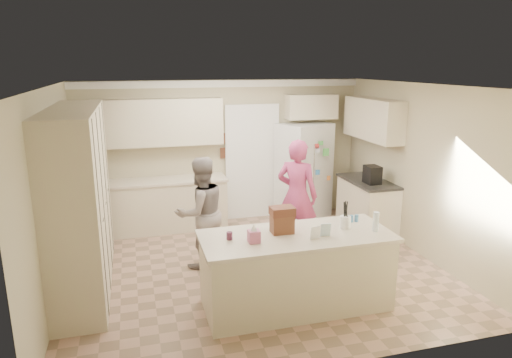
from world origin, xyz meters
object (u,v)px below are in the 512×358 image
object	(u,v)px
coffee_maker	(372,175)
teen_girl	(297,195)
island_base	(296,272)
teen_boy	(201,213)
tissue_box	(254,236)
utensil_crock	(345,222)
dollhouse_body	(282,224)
refrigerator	(304,171)

from	to	relation	value
coffee_maker	teen_girl	world-z (taller)	teen_girl
island_base	teen_boy	bearing A→B (deg)	122.49
teen_boy	teen_girl	world-z (taller)	teen_girl
island_base	tissue_box	bearing A→B (deg)	-169.70
utensil_crock	tissue_box	world-z (taller)	utensil_crock
dollhouse_body	teen_boy	world-z (taller)	teen_boy
teen_girl	island_base	bearing A→B (deg)	107.86
utensil_crock	tissue_box	bearing A→B (deg)	-172.87
tissue_box	dollhouse_body	bearing A→B (deg)	26.57
utensil_crock	teen_boy	bearing A→B (deg)	138.39
island_base	utensil_crock	xyz separation A→B (m)	(0.65, 0.05, 0.56)
coffee_maker	tissue_box	xyz separation A→B (m)	(-2.60, -2.00, -0.07)
tissue_box	utensil_crock	bearing A→B (deg)	7.13
utensil_crock	tissue_box	xyz separation A→B (m)	(-1.20, -0.15, -0.00)
coffee_maker	utensil_crock	xyz separation A→B (m)	(-1.40, -1.85, -0.07)
coffee_maker	utensil_crock	distance (m)	2.32
island_base	dollhouse_body	xyz separation A→B (m)	(-0.15, 0.10, 0.60)
coffee_maker	dollhouse_body	bearing A→B (deg)	-140.71
teen_boy	teen_girl	bearing A→B (deg)	167.93
utensil_crock	teen_girl	distance (m)	1.61
island_base	tissue_box	distance (m)	0.79
refrigerator	dollhouse_body	xyz separation A→B (m)	(-1.46, -3.06, 0.14)
coffee_maker	teen_boy	size ratio (longest dim) A/B	0.19
utensil_crock	teen_girl	world-z (taller)	teen_girl
utensil_crock	teen_boy	world-z (taller)	teen_boy
refrigerator	dollhouse_body	bearing A→B (deg)	-139.56
teen_boy	teen_girl	distance (m)	1.56
refrigerator	utensil_crock	distance (m)	3.18
refrigerator	dollhouse_body	size ratio (longest dim) A/B	6.92
utensil_crock	teen_boy	size ratio (longest dim) A/B	0.09
island_base	teen_boy	world-z (taller)	teen_boy
teen_girl	teen_boy	bearing A→B (deg)	46.34
refrigerator	island_base	size ratio (longest dim) A/B	0.82
coffee_maker	teen_boy	distance (m)	3.02
tissue_box	teen_boy	world-z (taller)	teen_boy
teen_boy	teen_girl	xyz separation A→B (m)	(1.54, 0.22, 0.08)
refrigerator	teen_girl	distance (m)	1.65
tissue_box	island_base	bearing A→B (deg)	10.30
utensil_crock	dollhouse_body	bearing A→B (deg)	176.42
refrigerator	coffee_maker	world-z (taller)	refrigerator
refrigerator	utensil_crock	xyz separation A→B (m)	(-0.66, -3.11, 0.10)
refrigerator	teen_boy	distance (m)	2.82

